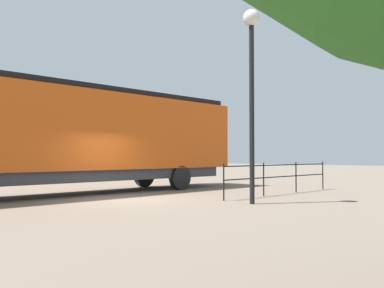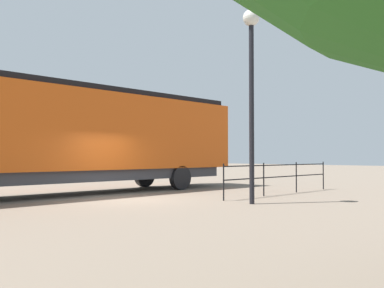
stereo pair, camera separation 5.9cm
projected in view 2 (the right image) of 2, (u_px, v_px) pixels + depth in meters
name	position (u px, v px, depth m)	size (l,w,h in m)	color
ground_plane	(129.00, 199.00, 14.76)	(120.00, 120.00, 0.00)	#756656
locomotive	(62.00, 134.00, 16.40)	(2.93, 17.84, 4.35)	#D15114
lamp_post	(251.00, 64.00, 13.49)	(0.54, 0.54, 6.32)	black
platform_fence	(281.00, 174.00, 16.82)	(0.05, 7.12, 1.28)	black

